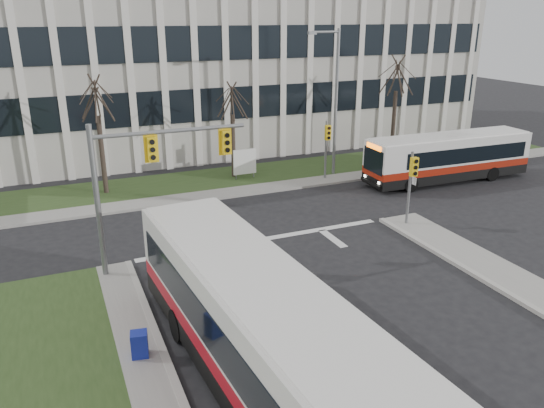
{
  "coord_description": "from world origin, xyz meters",
  "views": [
    {
      "loc": [
        -8.66,
        -13.0,
        9.94
      ],
      "look_at": [
        0.08,
        7.44,
        2.0
      ],
      "focal_mm": 35.0,
      "sensor_mm": 36.0,
      "label": 1
    }
  ],
  "objects": [
    {
      "name": "bus_main",
      "position": [
        -4.14,
        -1.42,
        1.73
      ],
      "size": [
        3.72,
        13.17,
        3.47
      ],
      "primitive_type": null,
      "rotation": [
        0.0,
        0.0,
        0.07
      ],
      "color": "silver",
      "rests_on": "ground"
    },
    {
      "name": "tree_left",
      "position": [
        -6.0,
        18.0,
        5.51
      ],
      "size": [
        1.8,
        1.8,
        7.7
      ],
      "color": "#42352B",
      "rests_on": "ground"
    },
    {
      "name": "signal_pole_far",
      "position": [
        7.2,
        15.4,
        2.5
      ],
      "size": [
        0.34,
        0.39,
        3.8
      ],
      "color": "slate",
      "rests_on": "ground"
    },
    {
      "name": "bus_cross",
      "position": [
        14.16,
        12.3,
        1.45
      ],
      "size": [
        10.96,
        2.65,
        2.91
      ],
      "primitive_type": null,
      "rotation": [
        0.0,
        0.0,
        -1.6
      ],
      "color": "silver",
      "rests_on": "ground"
    },
    {
      "name": "tree_right",
      "position": [
        14.0,
        18.0,
        5.91
      ],
      "size": [
        1.8,
        1.8,
        8.25
      ],
      "color": "#42352B",
      "rests_on": "ground"
    },
    {
      "name": "signal_pole_near",
      "position": [
        7.2,
        6.9,
        2.5
      ],
      "size": [
        0.34,
        0.39,
        3.8
      ],
      "color": "slate",
      "rests_on": "ground"
    },
    {
      "name": "sidewalk_cross",
      "position": [
        5.0,
        15.2,
        0.07
      ],
      "size": [
        44.0,
        1.6,
        0.14
      ],
      "primitive_type": "cube",
      "color": "#9E9B93",
      "rests_on": "ground"
    },
    {
      "name": "newspaper_box_blue",
      "position": [
        -6.98,
        1.15,
        0.47
      ],
      "size": [
        0.57,
        0.53,
        0.95
      ],
      "primitive_type": "cube",
      "rotation": [
        0.0,
        0.0,
        -0.18
      ],
      "color": "navy",
      "rests_on": "ground"
    },
    {
      "name": "streetlight",
      "position": [
        8.03,
        16.2,
        5.19
      ],
      "size": [
        2.15,
        0.25,
        9.2
      ],
      "color": "slate",
      "rests_on": "ground"
    },
    {
      "name": "directory_sign",
      "position": [
        2.5,
        17.5,
        1.17
      ],
      "size": [
        1.5,
        0.12,
        2.0
      ],
      "color": "slate",
      "rests_on": "ground"
    },
    {
      "name": "office_building",
      "position": [
        5.0,
        30.0,
        6.0
      ],
      "size": [
        40.0,
        16.0,
        12.0
      ],
      "primitive_type": "cube",
      "color": "#B8B4AA",
      "rests_on": "ground"
    },
    {
      "name": "tree_mid",
      "position": [
        2.0,
        18.2,
        4.88
      ],
      "size": [
        1.8,
        1.8,
        6.82
      ],
      "color": "#42352B",
      "rests_on": "ground"
    },
    {
      "name": "mast_arm_signal",
      "position": [
        -5.62,
        7.16,
        4.26
      ],
      "size": [
        6.11,
        0.38,
        6.2
      ],
      "color": "slate",
      "rests_on": "ground"
    },
    {
      "name": "ground",
      "position": [
        0.0,
        0.0,
        0.0
      ],
      "size": [
        120.0,
        120.0,
        0.0
      ],
      "primitive_type": "plane",
      "color": "black",
      "rests_on": "ground"
    },
    {
      "name": "building_lawn",
      "position": [
        5.0,
        18.0,
        0.06
      ],
      "size": [
        44.0,
        5.0,
        0.12
      ],
      "primitive_type": "cube",
      "color": "#2E451D",
      "rests_on": "ground"
    }
  ]
}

